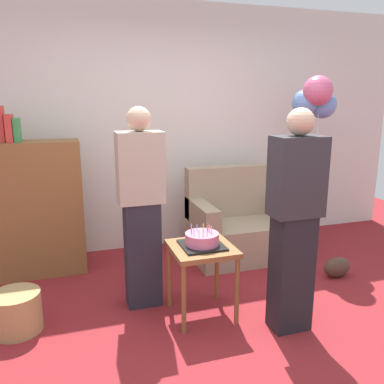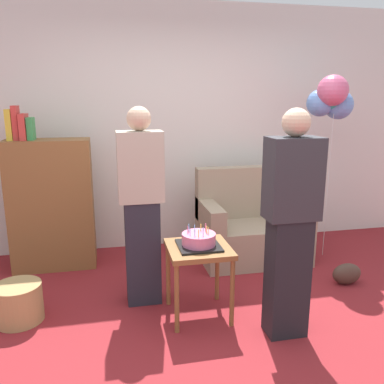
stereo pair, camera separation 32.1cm
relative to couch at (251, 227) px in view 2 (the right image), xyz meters
name	(u,v)px [view 2 (the right image)]	position (x,y,z in m)	size (l,w,h in m)	color
ground_plane	(227,338)	(-0.68, -1.40, -0.34)	(8.00, 8.00, 0.00)	maroon
wall_back	(177,128)	(-0.68, 0.65, 1.01)	(6.00, 0.10, 2.70)	silver
couch	(251,227)	(0.00, 0.00, 0.00)	(1.10, 0.70, 0.96)	gray
bookshelf	(51,203)	(-2.04, 0.19, 0.33)	(0.80, 0.36, 1.62)	brown
side_table	(199,257)	(-0.81, -1.04, 0.15)	(0.48, 0.48, 0.58)	brown
birthday_cake	(199,240)	(-0.81, -1.04, 0.29)	(0.32, 0.32, 0.17)	black
person_blowing_candles	(142,207)	(-1.22, -0.72, 0.49)	(0.36, 0.22, 1.63)	#23232D
person_holding_cake	(290,225)	(-0.25, -1.41, 0.49)	(0.36, 0.22, 1.63)	black
wicker_basket	(19,303)	(-2.19, -0.84, -0.19)	(0.36, 0.36, 0.30)	#A88451
handbag	(347,274)	(0.65, -0.80, -0.24)	(0.28, 0.14, 0.20)	#473328
balloon_bunch	(331,99)	(0.79, -0.07, 1.34)	(0.48, 0.41, 1.91)	silver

